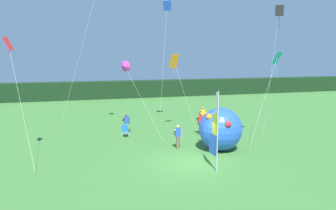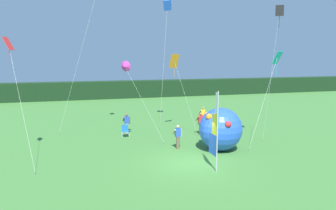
% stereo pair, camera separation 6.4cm
% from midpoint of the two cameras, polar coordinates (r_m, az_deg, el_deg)
% --- Properties ---
extents(ground_plane, '(120.00, 120.00, 0.00)m').
position_cam_midpoint_polar(ground_plane, '(17.71, 4.36, -10.58)').
color(ground_plane, '#3D7533').
extents(distant_treeline, '(80.00, 2.40, 2.46)m').
position_cam_midpoint_polar(distant_treeline, '(45.98, -8.77, 2.84)').
color(distant_treeline, black).
rests_on(distant_treeline, ground).
extents(banner_flag, '(0.06, 1.03, 4.19)m').
position_cam_midpoint_polar(banner_flag, '(16.31, 8.50, -4.99)').
color(banner_flag, '#B7B7BC').
rests_on(banner_flag, ground).
extents(person_near_banner, '(0.55, 0.48, 1.61)m').
position_cam_midpoint_polar(person_near_banner, '(24.13, -7.69, -3.30)').
color(person_near_banner, '#B7B2A3').
rests_on(person_near_banner, ground).
extents(person_mid_field, '(0.55, 0.48, 1.72)m').
position_cam_midpoint_polar(person_mid_field, '(23.84, 5.88, -3.26)').
color(person_mid_field, brown).
rests_on(person_mid_field, ground).
extents(person_far_left, '(0.55, 0.48, 1.65)m').
position_cam_midpoint_polar(person_far_left, '(26.88, 6.28, -1.99)').
color(person_far_left, brown).
rests_on(person_far_left, ground).
extents(person_far_right, '(0.55, 0.48, 1.57)m').
position_cam_midpoint_polar(person_far_right, '(20.09, 1.72, -5.73)').
color(person_far_right, brown).
rests_on(person_far_right, ground).
extents(inflatable_balloon, '(2.73, 2.78, 2.73)m').
position_cam_midpoint_polar(inflatable_balloon, '(19.95, 9.49, -4.38)').
color(inflatable_balloon, blue).
rests_on(inflatable_balloon, ground).
extents(folding_chair, '(0.51, 0.51, 0.89)m').
position_cam_midpoint_polar(folding_chair, '(23.37, -7.96, -4.56)').
color(folding_chair, '#BCBCC1').
rests_on(folding_chair, ground).
extents(kite_red_diamond_0, '(1.59, 3.15, 6.96)m').
position_cam_midpoint_polar(kite_red_diamond_0, '(19.26, -27.10, 8.81)').
color(kite_red_diamond_0, brown).
rests_on(kite_red_diamond_0, ground).
extents(kite_black_diamond_1, '(0.52, 1.37, 9.10)m').
position_cam_midpoint_polar(kite_black_diamond_1, '(21.51, 19.40, 14.02)').
color(kite_black_diamond_1, brown).
rests_on(kite_black_diamond_1, ground).
extents(kite_blue_box_2, '(1.50, 1.81, 10.63)m').
position_cam_midpoint_polar(kite_blue_box_2, '(27.01, -0.24, 17.80)').
color(kite_blue_box_2, brown).
rests_on(kite_blue_box_2, ground).
extents(kite_magenta_delta_3, '(2.82, 1.68, 5.61)m').
position_cam_midpoint_polar(kite_magenta_delta_3, '(21.38, -7.98, 6.95)').
color(kite_magenta_delta_3, brown).
rests_on(kite_magenta_delta_3, ground).
extents(kite_orange_diamond_5, '(1.69, 2.36, 6.09)m').
position_cam_midpoint_polar(kite_orange_diamond_5, '(24.55, 1.15, 7.65)').
color(kite_orange_diamond_5, brown).
rests_on(kite_orange_diamond_5, ground).
extents(kite_cyan_diamond_6, '(3.64, 2.44, 6.26)m').
position_cam_midpoint_polar(kite_cyan_diamond_6, '(23.13, 19.11, 7.59)').
color(kite_cyan_diamond_6, brown).
rests_on(kite_cyan_diamond_6, ground).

